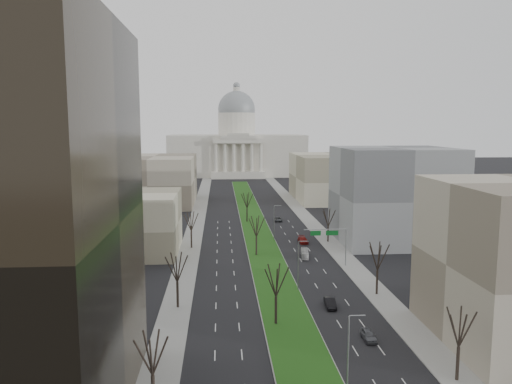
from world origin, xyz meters
name	(u,v)px	position (x,y,z in m)	size (l,w,h in m)	color
ground	(253,222)	(0.00, 120.00, 0.00)	(600.00, 600.00, 0.00)	black
median	(254,222)	(0.00, 118.99, 0.10)	(8.00, 222.03, 0.20)	#999993
sidewalk_left	(192,241)	(-17.50, 95.00, 0.07)	(5.00, 330.00, 0.15)	gray
sidewalk_right	(327,239)	(17.50, 95.00, 0.07)	(5.00, 330.00, 0.15)	gray
capitol	(237,148)	(0.00, 269.59, 16.31)	(80.00, 46.00, 55.00)	beige
building_beige_left	(122,223)	(-33.00, 85.00, 7.00)	(26.00, 22.00, 14.00)	gray
building_grey_right	(394,195)	(34.00, 92.00, 12.00)	(28.00, 26.00, 24.00)	slate
building_far_left	(155,180)	(-35.00, 160.00, 9.00)	(30.00, 40.00, 18.00)	gray
building_far_right	(333,177)	(35.00, 165.00, 9.00)	(30.00, 40.00, 18.00)	gray
tree_left_near	(152,352)	(-17.20, 18.00, 6.61)	(5.10, 5.10, 9.18)	black
tree_left_mid	(177,266)	(-17.20, 48.00, 7.00)	(5.40, 5.40, 9.72)	black
tree_left_far	(191,220)	(-17.20, 88.00, 6.84)	(5.28, 5.28, 9.50)	black
tree_right_near	(460,326)	(17.20, 22.00, 6.69)	(5.16, 5.16, 9.29)	black
tree_right_mid	(378,255)	(17.20, 52.00, 7.16)	(5.52, 5.52, 9.94)	black
tree_right_far	(328,217)	(17.20, 92.00, 6.53)	(5.04, 5.04, 9.07)	black
tree_median_a	(276,279)	(-2.00, 40.00, 7.00)	(5.40, 5.40, 9.72)	black
tree_median_b	(256,226)	(-2.00, 80.00, 7.00)	(5.40, 5.40, 9.72)	black
tree_median_c	(247,200)	(-2.00, 120.00, 7.00)	(5.40, 5.40, 9.72)	black
streetlamp_median_a	(349,353)	(3.76, 20.00, 4.81)	(1.90, 0.20, 9.16)	gray
streetlamp_median_b	(299,265)	(3.76, 55.00, 4.81)	(1.90, 0.20, 9.16)	gray
streetlamp_median_c	(274,222)	(3.76, 95.00, 4.81)	(1.90, 0.20, 9.16)	gray
mast_arm_signs	(333,238)	(13.49, 70.03, 6.11)	(9.12, 0.24, 8.09)	gray
car_grey_near	(369,335)	(10.24, 33.74, 0.69)	(1.63, 4.06, 1.38)	#52545B
car_black	(330,303)	(7.66, 46.52, 0.76)	(1.60, 4.58, 1.51)	black
car_red	(303,240)	(10.66, 91.50, 0.76)	(2.12, 5.21, 1.51)	maroon
car_grey_far	(278,219)	(7.73, 120.59, 0.64)	(2.12, 4.59, 1.28)	#414548
box_van	(305,253)	(8.76, 77.63, 0.89)	(1.50, 6.41, 1.79)	silver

